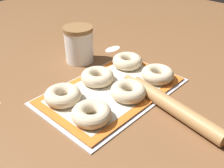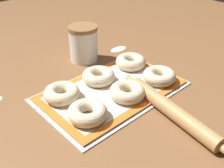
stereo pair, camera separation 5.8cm
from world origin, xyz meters
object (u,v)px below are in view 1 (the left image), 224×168
at_px(bagel_front_center, 128,91).
at_px(rolling_pin, 174,107).
at_px(baking_tray, 112,91).
at_px(flour_canister, 79,44).
at_px(bagel_back_right, 127,61).
at_px(bagel_back_left, 63,95).
at_px(bagel_front_left, 91,114).
at_px(bagel_back_center, 97,77).
at_px(bagel_front_right, 157,74).

distance_m(bagel_front_center, rolling_pin, 0.16).
xyz_separation_m(baking_tray, flour_canister, (0.08, 0.26, 0.07)).
relative_size(bagel_back_right, rolling_pin, 0.26).
bearing_deg(flour_canister, bagel_back_left, -141.19).
xyz_separation_m(bagel_back_left, rolling_pin, (0.20, -0.29, -0.01)).
xyz_separation_m(bagel_back_left, bagel_back_right, (0.33, 0.00, 0.00)).
xyz_separation_m(bagel_front_left, bagel_back_center, (0.16, 0.14, 0.00)).
height_order(bagel_back_left, bagel_back_center, same).
bearing_deg(bagel_back_left, rolling_pin, -55.54).
relative_size(bagel_back_right, flour_canister, 0.80).
height_order(baking_tray, bagel_front_center, bagel_front_center).
bearing_deg(bagel_front_center, bagel_front_left, 178.83).
bearing_deg(rolling_pin, bagel_front_right, 50.10).
bearing_deg(bagel_front_center, bagel_front_right, -2.42).
distance_m(bagel_back_left, flour_canister, 0.31).
xyz_separation_m(bagel_back_right, rolling_pin, (-0.13, -0.29, -0.01)).
bearing_deg(bagel_back_center, rolling_pin, -81.99).
xyz_separation_m(bagel_front_left, bagel_back_left, (0.00, 0.14, 0.00)).
height_order(bagel_front_left, rolling_pin, bagel_front_left).
bearing_deg(bagel_back_left, bagel_front_right, -24.40).
bearing_deg(rolling_pin, bagel_front_left, 142.23).
relative_size(baking_tray, flour_canister, 3.36).
xyz_separation_m(bagel_front_right, bagel_back_left, (-0.32, 0.15, 0.00)).
distance_m(bagel_front_center, bagel_back_left, 0.22).
distance_m(bagel_front_center, bagel_back_center, 0.14).
distance_m(bagel_back_center, bagel_back_right, 0.17).
xyz_separation_m(baking_tray, rolling_pin, (0.04, -0.22, 0.02)).
distance_m(bagel_front_right, rolling_pin, 0.19).
height_order(bagel_back_left, flour_canister, flour_canister).
bearing_deg(bagel_front_center, baking_tray, 93.56).
distance_m(flour_canister, rolling_pin, 0.49).
xyz_separation_m(baking_tray, bagel_front_right, (0.16, -0.08, 0.03)).
bearing_deg(flour_canister, bagel_front_center, -103.09).
bearing_deg(bagel_back_right, flour_canister, 113.93).
bearing_deg(rolling_pin, bagel_back_center, 98.01).
distance_m(bagel_back_center, flour_canister, 0.21).
relative_size(bagel_back_center, rolling_pin, 0.26).
relative_size(bagel_front_center, bagel_back_center, 1.00).
relative_size(bagel_front_right, bagel_back_right, 1.00).
height_order(bagel_front_center, bagel_back_right, same).
height_order(baking_tray, rolling_pin, rolling_pin).
bearing_deg(rolling_pin, flour_canister, 85.26).
relative_size(baking_tray, bagel_back_center, 4.20).
bearing_deg(bagel_back_right, bagel_front_center, -139.18).
bearing_deg(bagel_back_right, baking_tray, -156.95).
distance_m(baking_tray, bagel_back_right, 0.18).
height_order(bagel_front_right, bagel_back_right, same).
bearing_deg(bagel_back_right, bagel_back_center, 179.64).
height_order(bagel_front_right, bagel_back_center, same).
bearing_deg(bagel_back_center, bagel_back_left, -179.20).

